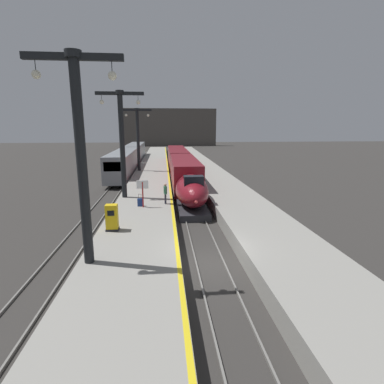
{
  "coord_description": "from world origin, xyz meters",
  "views": [
    {
      "loc": [
        -2.37,
        -14.52,
        7.2
      ],
      "look_at": [
        -0.03,
        9.95,
        1.8
      ],
      "focal_mm": 27.81,
      "sensor_mm": 36.0,
      "label": 1
    }
  ],
  "objects_px": {
    "ticket_machine_yellow": "(112,218)",
    "passenger_near_edge": "(165,192)",
    "highspeed_train_main": "(181,166)",
    "station_column_far": "(138,133)",
    "rolling_suitcase": "(140,202)",
    "station_column_near": "(80,142)",
    "regional_train_adjacent": "(131,157)",
    "departure_info_board": "(143,188)",
    "station_column_mid": "(122,135)"
  },
  "relations": [
    {
      "from": "highspeed_train_main",
      "to": "ticket_machine_yellow",
      "type": "height_order",
      "value": "highspeed_train_main"
    },
    {
      "from": "station_column_far",
      "to": "ticket_machine_yellow",
      "type": "distance_m",
      "value": 25.86
    },
    {
      "from": "departure_info_board",
      "to": "rolling_suitcase",
      "type": "bearing_deg",
      "value": 129.49
    },
    {
      "from": "station_column_far",
      "to": "ticket_machine_yellow",
      "type": "xyz_separation_m",
      "value": [
        0.35,
        -25.46,
        -4.52
      ]
    },
    {
      "from": "regional_train_adjacent",
      "to": "passenger_near_edge",
      "type": "xyz_separation_m",
      "value": [
        5.82,
        -29.0,
        -0.09
      ]
    },
    {
      "from": "station_column_mid",
      "to": "ticket_machine_yellow",
      "type": "xyz_separation_m",
      "value": [
        0.35,
        -8.79,
        -4.75
      ]
    },
    {
      "from": "station_column_far",
      "to": "passenger_near_edge",
      "type": "height_order",
      "value": "station_column_far"
    },
    {
      "from": "station_column_mid",
      "to": "passenger_near_edge",
      "type": "distance_m",
      "value": 6.39
    },
    {
      "from": "rolling_suitcase",
      "to": "highspeed_train_main",
      "type": "bearing_deg",
      "value": 75.9
    },
    {
      "from": "station_column_far",
      "to": "passenger_near_edge",
      "type": "relative_size",
      "value": 5.13
    },
    {
      "from": "highspeed_train_main",
      "to": "ticket_machine_yellow",
      "type": "bearing_deg",
      "value": -103.79
    },
    {
      "from": "highspeed_train_main",
      "to": "station_column_far",
      "type": "height_order",
      "value": "station_column_far"
    },
    {
      "from": "station_column_near",
      "to": "station_column_far",
      "type": "height_order",
      "value": "station_column_near"
    },
    {
      "from": "passenger_near_edge",
      "to": "station_column_mid",
      "type": "bearing_deg",
      "value": 142.85
    },
    {
      "from": "regional_train_adjacent",
      "to": "passenger_near_edge",
      "type": "bearing_deg",
      "value": -78.66
    },
    {
      "from": "ticket_machine_yellow",
      "to": "departure_info_board",
      "type": "distance_m",
      "value": 5.47
    },
    {
      "from": "station_column_mid",
      "to": "ticket_machine_yellow",
      "type": "distance_m",
      "value": 10.0
    },
    {
      "from": "station_column_far",
      "to": "ticket_machine_yellow",
      "type": "height_order",
      "value": "station_column_far"
    },
    {
      "from": "passenger_near_edge",
      "to": "rolling_suitcase",
      "type": "relative_size",
      "value": 1.72
    },
    {
      "from": "station_column_mid",
      "to": "station_column_far",
      "type": "xyz_separation_m",
      "value": [
        0.0,
        16.67,
        -0.24
      ]
    },
    {
      "from": "ticket_machine_yellow",
      "to": "station_column_mid",
      "type": "bearing_deg",
      "value": 92.28
    },
    {
      "from": "station_column_far",
      "to": "rolling_suitcase",
      "type": "xyz_separation_m",
      "value": [
        1.6,
        -19.95,
        -4.95
      ]
    },
    {
      "from": "station_column_far",
      "to": "passenger_near_edge",
      "type": "distance_m",
      "value": 20.2
    },
    {
      "from": "regional_train_adjacent",
      "to": "station_column_far",
      "type": "bearing_deg",
      "value": -77.08
    },
    {
      "from": "station_column_far",
      "to": "departure_info_board",
      "type": "height_order",
      "value": "station_column_far"
    },
    {
      "from": "station_column_mid",
      "to": "departure_info_board",
      "type": "distance_m",
      "value": 5.68
    },
    {
      "from": "rolling_suitcase",
      "to": "ticket_machine_yellow",
      "type": "relative_size",
      "value": 0.61
    },
    {
      "from": "passenger_near_edge",
      "to": "departure_info_board",
      "type": "height_order",
      "value": "departure_info_board"
    },
    {
      "from": "regional_train_adjacent",
      "to": "station_column_near",
      "type": "height_order",
      "value": "station_column_near"
    },
    {
      "from": "highspeed_train_main",
      "to": "station_column_far",
      "type": "distance_m",
      "value": 7.88
    },
    {
      "from": "ticket_machine_yellow",
      "to": "highspeed_train_main",
      "type": "bearing_deg",
      "value": 76.21
    },
    {
      "from": "station_column_mid",
      "to": "departure_info_board",
      "type": "bearing_deg",
      "value": -62.55
    },
    {
      "from": "station_column_far",
      "to": "departure_info_board",
      "type": "distance_m",
      "value": 20.69
    },
    {
      "from": "departure_info_board",
      "to": "regional_train_adjacent",
      "type": "bearing_deg",
      "value": 97.76
    },
    {
      "from": "station_column_mid",
      "to": "station_column_far",
      "type": "relative_size",
      "value": 1.05
    },
    {
      "from": "highspeed_train_main",
      "to": "station_column_mid",
      "type": "distance_m",
      "value": 15.73
    },
    {
      "from": "highspeed_train_main",
      "to": "departure_info_board",
      "type": "xyz_separation_m",
      "value": [
        -4.03,
        -17.42,
        0.63
      ]
    },
    {
      "from": "station_column_near",
      "to": "rolling_suitcase",
      "type": "height_order",
      "value": "station_column_near"
    },
    {
      "from": "highspeed_train_main",
      "to": "station_column_far",
      "type": "relative_size",
      "value": 4.42
    },
    {
      "from": "station_column_near",
      "to": "rolling_suitcase",
      "type": "bearing_deg",
      "value": 80.77
    },
    {
      "from": "regional_train_adjacent",
      "to": "rolling_suitcase",
      "type": "height_order",
      "value": "regional_train_adjacent"
    },
    {
      "from": "rolling_suitcase",
      "to": "station_column_far",
      "type": "bearing_deg",
      "value": 94.6
    },
    {
      "from": "station_column_far",
      "to": "station_column_mid",
      "type": "bearing_deg",
      "value": -90.0
    },
    {
      "from": "ticket_machine_yellow",
      "to": "passenger_near_edge",
      "type": "bearing_deg",
      "value": 61.63
    },
    {
      "from": "station_column_near",
      "to": "departure_info_board",
      "type": "xyz_separation_m",
      "value": [
        1.87,
        9.55,
        -4.0
      ]
    },
    {
      "from": "station_column_near",
      "to": "passenger_near_edge",
      "type": "bearing_deg",
      "value": 70.83
    },
    {
      "from": "highspeed_train_main",
      "to": "station_column_near",
      "type": "relative_size",
      "value": 4.19
    },
    {
      "from": "passenger_near_edge",
      "to": "highspeed_train_main",
      "type": "bearing_deg",
      "value": 82.15
    },
    {
      "from": "departure_info_board",
      "to": "station_column_far",
      "type": "bearing_deg",
      "value": 95.26
    },
    {
      "from": "highspeed_train_main",
      "to": "ticket_machine_yellow",
      "type": "xyz_separation_m",
      "value": [
        -5.55,
        -22.62,
        -0.13
      ]
    }
  ]
}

